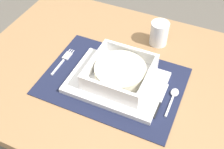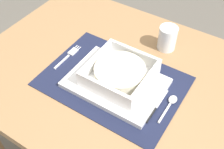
% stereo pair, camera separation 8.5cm
% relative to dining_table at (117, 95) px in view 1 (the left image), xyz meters
% --- Properties ---
extents(dining_table, '(0.96, 0.70, 0.73)m').
position_rel_dining_table_xyz_m(dining_table, '(0.00, 0.00, 0.00)').
color(dining_table, '#936D47').
rests_on(dining_table, ground).
extents(placemat, '(0.43, 0.31, 0.00)m').
position_rel_dining_table_xyz_m(placemat, '(-0.00, -0.04, 0.11)').
color(placemat, '#191E38').
rests_on(placemat, dining_table).
extents(serving_plate, '(0.29, 0.20, 0.02)m').
position_rel_dining_table_xyz_m(serving_plate, '(0.02, -0.05, 0.12)').
color(serving_plate, white).
rests_on(serving_plate, placemat).
extents(porridge_bowl, '(0.18, 0.18, 0.05)m').
position_rel_dining_table_xyz_m(porridge_bowl, '(0.02, -0.03, 0.15)').
color(porridge_bowl, white).
rests_on(porridge_bowl, serving_plate).
extents(fork, '(0.02, 0.13, 0.00)m').
position_rel_dining_table_xyz_m(fork, '(-0.19, -0.02, 0.12)').
color(fork, silver).
rests_on(fork, placemat).
extents(spoon, '(0.02, 0.11, 0.01)m').
position_rel_dining_table_xyz_m(spoon, '(0.19, -0.02, 0.12)').
color(spoon, silver).
rests_on(spoon, placemat).
extents(butter_knife, '(0.01, 0.14, 0.01)m').
position_rel_dining_table_xyz_m(butter_knife, '(0.16, -0.06, 0.12)').
color(butter_knife, black).
rests_on(butter_knife, placemat).
extents(drinking_glass, '(0.06, 0.06, 0.09)m').
position_rel_dining_table_xyz_m(drinking_glass, '(0.07, 0.20, 0.15)').
color(drinking_glass, white).
rests_on(drinking_glass, dining_table).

